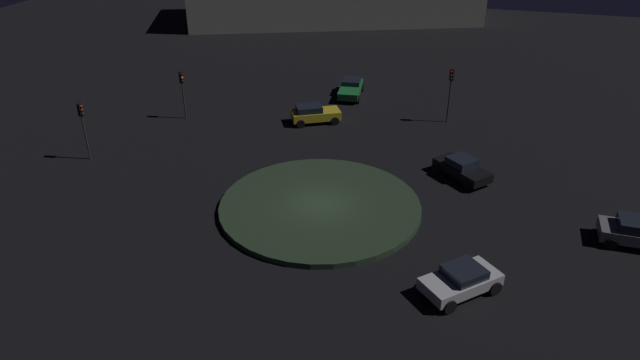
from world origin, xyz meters
name	(u,v)px	position (x,y,z in m)	size (l,w,h in m)	color
ground_plane	(320,209)	(0.00, 0.00, 0.00)	(121.02, 121.02, 0.00)	black
roundabout_island	(320,206)	(0.00, 0.00, 0.17)	(12.18, 12.18, 0.35)	#263823
car_grey	(640,232)	(1.17, -17.75, 0.79)	(2.16, 4.19, 1.51)	slate
car_yellow	(314,113)	(12.79, 4.16, 0.77)	(3.34, 4.22, 1.47)	gold
car_silver	(461,280)	(-5.64, -8.71, 0.74)	(4.04, 4.07, 1.39)	silver
car_green	(351,88)	(19.65, 2.75, 0.72)	(4.68, 2.40, 1.35)	#1E7238
car_black	(462,168)	(6.37, -7.94, 0.71)	(3.91, 4.08, 1.42)	black
traffic_light_northeast	(182,86)	(10.70, 14.54, 2.82)	(0.37, 0.39, 3.96)	#2D2D2D
traffic_light_north	(83,120)	(2.01, 17.50, 2.97)	(0.32, 0.37, 4.18)	#2D2D2D
traffic_light_east	(451,85)	(15.84, -6.15, 3.13)	(0.39, 0.36, 4.42)	#2D2D2D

